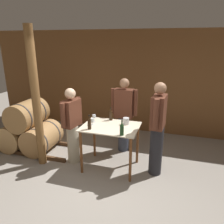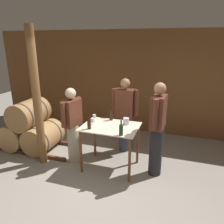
{
  "view_description": "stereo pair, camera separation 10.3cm",
  "coord_description": "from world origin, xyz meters",
  "px_view_note": "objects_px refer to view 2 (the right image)",
  "views": [
    {
      "loc": [
        1.14,
        -2.82,
        2.42
      ],
      "look_at": [
        -0.01,
        0.93,
        1.13
      ],
      "focal_mm": 35.0,
      "sensor_mm": 36.0,
      "label": 1
    },
    {
      "loc": [
        1.24,
        -2.79,
        2.42
      ],
      "look_at": [
        -0.01,
        0.93,
        1.13
      ],
      "focal_mm": 35.0,
      "sensor_mm": 36.0,
      "label": 2
    }
  ],
  "objects_px": {
    "ice_bucket": "(126,121)",
    "person_host": "(125,114)",
    "person_visitor_with_scarf": "(157,128)",
    "person_visitor_bearded": "(72,124)",
    "wine_bottle_far_left": "(89,123)",
    "wine_glass_near_center": "(92,120)",
    "wooden_post": "(37,99)",
    "wine_bottle_center": "(121,130)",
    "wine_bottle_left": "(111,115)",
    "wine_glass_near_left": "(94,116)"
  },
  "relations": [
    {
      "from": "ice_bucket",
      "to": "person_host",
      "type": "relative_size",
      "value": 0.08
    },
    {
      "from": "ice_bucket",
      "to": "person_host",
      "type": "xyz_separation_m",
      "value": [
        -0.2,
        0.61,
        -0.07
      ]
    },
    {
      "from": "person_visitor_with_scarf",
      "to": "person_visitor_bearded",
      "type": "bearing_deg",
      "value": -177.58
    },
    {
      "from": "wine_bottle_far_left",
      "to": "wine_glass_near_center",
      "type": "height_order",
      "value": "wine_bottle_far_left"
    },
    {
      "from": "person_visitor_bearded",
      "to": "wooden_post",
      "type": "bearing_deg",
      "value": -158.52
    },
    {
      "from": "wine_bottle_far_left",
      "to": "wine_bottle_center",
      "type": "distance_m",
      "value": 0.63
    },
    {
      "from": "wine_glass_near_center",
      "to": "person_visitor_bearded",
      "type": "relative_size",
      "value": 0.08
    },
    {
      "from": "wine_bottle_far_left",
      "to": "person_host",
      "type": "height_order",
      "value": "person_host"
    },
    {
      "from": "person_host",
      "to": "person_visitor_with_scarf",
      "type": "relative_size",
      "value": 0.95
    },
    {
      "from": "person_visitor_with_scarf",
      "to": "wooden_post",
      "type": "bearing_deg",
      "value": -172.29
    },
    {
      "from": "wine_glass_near_center",
      "to": "ice_bucket",
      "type": "xyz_separation_m",
      "value": [
        0.61,
        0.21,
        -0.02
      ]
    },
    {
      "from": "wine_bottle_left",
      "to": "person_visitor_with_scarf",
      "type": "xyz_separation_m",
      "value": [
        0.96,
        -0.26,
        -0.05
      ]
    },
    {
      "from": "wine_glass_near_left",
      "to": "wine_bottle_left",
      "type": "bearing_deg",
      "value": 35.98
    },
    {
      "from": "wine_bottle_center",
      "to": "person_visitor_with_scarf",
      "type": "height_order",
      "value": "person_visitor_with_scarf"
    },
    {
      "from": "ice_bucket",
      "to": "person_host",
      "type": "bearing_deg",
      "value": 107.79
    },
    {
      "from": "wine_glass_near_left",
      "to": "ice_bucket",
      "type": "xyz_separation_m",
      "value": [
        0.63,
        0.06,
        -0.05
      ]
    },
    {
      "from": "ice_bucket",
      "to": "person_host",
      "type": "distance_m",
      "value": 0.64
    },
    {
      "from": "wooden_post",
      "to": "person_visitor_with_scarf",
      "type": "height_order",
      "value": "wooden_post"
    },
    {
      "from": "wooden_post",
      "to": "person_host",
      "type": "relative_size",
      "value": 1.62
    },
    {
      "from": "wooden_post",
      "to": "ice_bucket",
      "type": "height_order",
      "value": "wooden_post"
    },
    {
      "from": "wine_bottle_far_left",
      "to": "wine_bottle_center",
      "type": "xyz_separation_m",
      "value": [
        0.63,
        -0.09,
        -0.01
      ]
    },
    {
      "from": "wine_bottle_center",
      "to": "person_visitor_bearded",
      "type": "xyz_separation_m",
      "value": [
        -1.11,
        0.32,
        -0.16
      ]
    },
    {
      "from": "wine_glass_near_left",
      "to": "person_visitor_with_scarf",
      "type": "bearing_deg",
      "value": -2.69
    },
    {
      "from": "wooden_post",
      "to": "ice_bucket",
      "type": "relative_size",
      "value": 20.76
    },
    {
      "from": "person_visitor_with_scarf",
      "to": "wine_glass_near_center",
      "type": "bearing_deg",
      "value": -175.87
    },
    {
      "from": "wine_bottle_center",
      "to": "ice_bucket",
      "type": "distance_m",
      "value": 0.52
    },
    {
      "from": "wine_bottle_left",
      "to": "ice_bucket",
      "type": "xyz_separation_m",
      "value": [
        0.35,
        -0.14,
        -0.04
      ]
    },
    {
      "from": "wine_glass_near_left",
      "to": "person_host",
      "type": "relative_size",
      "value": 0.09
    },
    {
      "from": "wine_bottle_far_left",
      "to": "wine_bottle_left",
      "type": "height_order",
      "value": "wine_bottle_far_left"
    },
    {
      "from": "wine_glass_near_left",
      "to": "ice_bucket",
      "type": "distance_m",
      "value": 0.64
    },
    {
      "from": "wine_bottle_center",
      "to": "ice_bucket",
      "type": "bearing_deg",
      "value": 95.45
    },
    {
      "from": "ice_bucket",
      "to": "person_visitor_bearded",
      "type": "distance_m",
      "value": 1.08
    },
    {
      "from": "wine_bottle_center",
      "to": "wine_glass_near_left",
      "type": "height_order",
      "value": "wine_bottle_center"
    },
    {
      "from": "person_host",
      "to": "person_visitor_with_scarf",
      "type": "distance_m",
      "value": 1.09
    },
    {
      "from": "person_visitor_with_scarf",
      "to": "ice_bucket",
      "type": "bearing_deg",
      "value": 168.85
    },
    {
      "from": "wooden_post",
      "to": "wine_glass_near_left",
      "type": "distance_m",
      "value": 1.15
    },
    {
      "from": "wine_bottle_far_left",
      "to": "wine_bottle_center",
      "type": "height_order",
      "value": "wine_bottle_far_left"
    },
    {
      "from": "wine_bottle_left",
      "to": "person_visitor_with_scarf",
      "type": "relative_size",
      "value": 0.15
    },
    {
      "from": "wine_glass_near_left",
      "to": "person_visitor_bearded",
      "type": "distance_m",
      "value": 0.48
    },
    {
      "from": "wine_glass_near_left",
      "to": "wine_glass_near_center",
      "type": "height_order",
      "value": "wine_glass_near_left"
    },
    {
      "from": "wine_bottle_center",
      "to": "wine_bottle_far_left",
      "type": "bearing_deg",
      "value": 172.24
    },
    {
      "from": "person_host",
      "to": "wine_glass_near_center",
      "type": "bearing_deg",
      "value": -116.86
    },
    {
      "from": "wooden_post",
      "to": "person_visitor_bearded",
      "type": "xyz_separation_m",
      "value": [
        0.6,
        0.24,
        -0.53
      ]
    },
    {
      "from": "wine_bottle_far_left",
      "to": "wine_bottle_left",
      "type": "bearing_deg",
      "value": 68.21
    },
    {
      "from": "wine_bottle_center",
      "to": "ice_bucket",
      "type": "height_order",
      "value": "wine_bottle_center"
    },
    {
      "from": "wine_bottle_left",
      "to": "person_visitor_with_scarf",
      "type": "height_order",
      "value": "person_visitor_with_scarf"
    },
    {
      "from": "wine_bottle_far_left",
      "to": "wine_glass_near_center",
      "type": "relative_size",
      "value": 2.17
    },
    {
      "from": "wooden_post",
      "to": "wine_bottle_left",
      "type": "bearing_deg",
      "value": 23.53
    },
    {
      "from": "wine_bottle_left",
      "to": "wine_glass_near_left",
      "type": "bearing_deg",
      "value": -144.02
    },
    {
      "from": "person_visitor_with_scarf",
      "to": "wine_bottle_far_left",
      "type": "bearing_deg",
      "value": -165.43
    }
  ]
}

